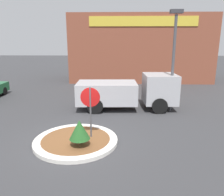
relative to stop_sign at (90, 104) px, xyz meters
The scene contains 7 objects.
ground_plane 1.73m from the stop_sign, 157.91° to the right, with size 120.00×120.00×0.00m, color #38383A.
traffic_island 1.66m from the stop_sign, 157.91° to the right, with size 3.45×3.45×0.15m.
stop_sign is the anchor object (origin of this frame).
island_shrub 1.20m from the stop_sign, 111.53° to the right, with size 0.80×0.80×1.03m.
utility_truck 4.94m from the stop_sign, 68.91° to the left, with size 6.08×2.39×2.16m.
storefront_building 16.24m from the stop_sign, 77.91° to the left, with size 14.35×6.07×6.72m.
light_pole 6.25m from the stop_sign, 44.53° to the left, with size 0.70×0.30×5.76m.
Camera 1 is at (1.75, -8.28, 4.04)m, focal length 35.00 mm.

